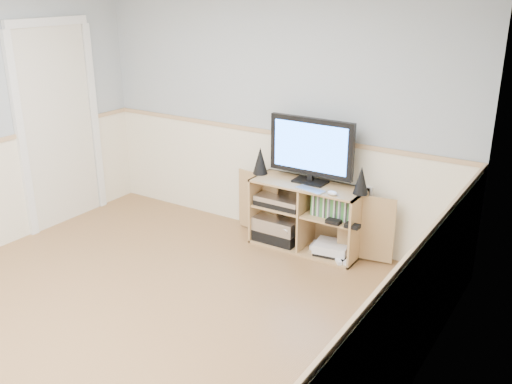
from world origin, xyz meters
TOP-DOWN VIEW (x-y plane):
  - room at (-0.06, 0.12)m, footprint 4.04×4.54m
  - media_cabinet at (0.51, 2.07)m, footprint 1.65×0.40m
  - monitor at (0.51, 2.07)m, footprint 0.83×0.18m
  - speaker_left at (-0.02, 2.04)m, footprint 0.14×0.14m
  - speaker_right at (1.02, 2.04)m, footprint 0.13×0.13m
  - keyboard at (0.61, 1.88)m, footprint 0.29×0.16m
  - mouse at (0.83, 1.88)m, footprint 0.11×0.09m
  - av_components at (0.22, 2.02)m, footprint 0.53×0.34m
  - game_consoles at (0.78, 2.01)m, footprint 0.46×0.30m
  - game_cases at (0.79, 2.00)m, footprint 0.41×0.13m
  - wall_outlet at (1.00, 2.23)m, footprint 0.12×0.03m

SIDE VIEW (x-z plane):
  - game_consoles at x=0.78m, z-range 0.02..0.13m
  - av_components at x=0.22m, z-range -0.01..0.45m
  - media_cabinet at x=0.51m, z-range 0.01..0.66m
  - game_cases at x=0.79m, z-range 0.39..0.58m
  - wall_outlet at x=1.00m, z-range 0.54..0.66m
  - keyboard at x=0.61m, z-range 0.65..0.66m
  - mouse at x=0.83m, z-range 0.65..0.69m
  - speaker_right at x=1.02m, z-range 0.65..0.90m
  - speaker_left at x=-0.02m, z-range 0.65..0.92m
  - monitor at x=0.51m, z-range 0.67..1.28m
  - room at x=-0.06m, z-range -0.05..2.49m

